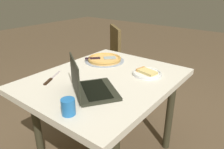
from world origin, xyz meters
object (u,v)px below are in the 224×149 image
table_knife (51,79)px  pizza_tray (104,59)px  drink_cup (68,107)px  dining_table (105,87)px  laptop (90,86)px  pizza_plate (147,73)px  chair_near (105,58)px

table_knife → pizza_tray: bearing=-5.1°
pizza_tray → drink_cup: size_ratio=3.91×
dining_table → drink_cup: 0.53m
laptop → table_knife: size_ratio=1.74×
laptop → pizza_plate: bearing=-15.9°
dining_table → laptop: 0.29m
laptop → table_knife: 0.37m
pizza_tray → chair_near: (0.53, 0.43, -0.22)m
laptop → dining_table: bearing=18.2°
dining_table → laptop: bearing=-161.8°
table_knife → drink_cup: (-0.22, -0.44, 0.04)m
pizza_tray → table_knife: pizza_tray is taller
pizza_plate → pizza_tray: size_ratio=0.63×
pizza_plate → drink_cup: (-0.73, 0.06, 0.03)m
dining_table → pizza_plate: 0.34m
pizza_plate → drink_cup: bearing=175.1°
pizza_plate → pizza_tray: same height
pizza_tray → drink_cup: 0.86m
table_knife → dining_table: bearing=-46.7°
laptop → drink_cup: laptop is taller
drink_cup → chair_near: 1.55m
pizza_plate → drink_cup: size_ratio=2.47×
pizza_tray → drink_cup: drink_cup is taller
pizza_tray → table_knife: bearing=174.9°
laptop → drink_cup: bearing=-162.5°
pizza_plate → table_knife: (-0.50, 0.50, -0.01)m
pizza_tray → chair_near: chair_near is taller
chair_near → laptop: bearing=-144.7°
pizza_plate → table_knife: bearing=135.1°
chair_near → table_knife: bearing=-160.5°
pizza_plate → dining_table: bearing=137.3°
dining_table → drink_cup: size_ratio=12.86×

